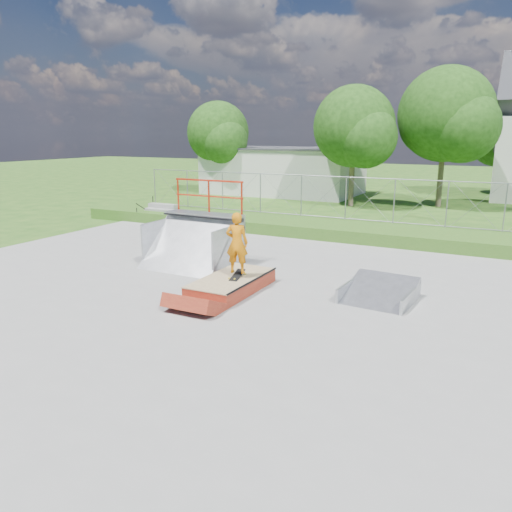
{
  "coord_description": "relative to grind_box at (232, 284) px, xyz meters",
  "views": [
    {
      "loc": [
        6.17,
        -9.72,
        4.04
      ],
      "look_at": [
        0.72,
        0.88,
        1.1
      ],
      "focal_mm": 35.0,
      "sensor_mm": 36.0,
      "label": 1
    }
  ],
  "objects": [
    {
      "name": "ground",
      "position": [
        0.1,
        -1.08,
        -0.2
      ],
      "size": [
        120.0,
        120.0,
        0.0
      ],
      "primitive_type": "plane",
      "color": "#245317",
      "rests_on": "ground"
    },
    {
      "name": "concrete_pad",
      "position": [
        0.1,
        -1.08,
        -0.18
      ],
      "size": [
        20.0,
        16.0,
        0.04
      ],
      "primitive_type": "cube",
      "color": "gray",
      "rests_on": "ground"
    },
    {
      "name": "grass_berm",
      "position": [
        0.1,
        8.42,
        0.05
      ],
      "size": [
        24.0,
        3.0,
        0.5
      ],
      "primitive_type": "cube",
      "color": "#245317",
      "rests_on": "ground"
    },
    {
      "name": "grind_box",
      "position": [
        0.0,
        0.0,
        0.0
      ],
      "size": [
        1.3,
        2.68,
        0.4
      ],
      "rotation": [
        0.0,
        0.0,
        -0.0
      ],
      "color": "maroon",
      "rests_on": "concrete_pad"
    },
    {
      "name": "quarter_pipe",
      "position": [
        -2.35,
        1.59,
        1.1
      ],
      "size": [
        2.63,
        2.23,
        2.61
      ],
      "primitive_type": null,
      "rotation": [
        0.0,
        0.0,
        -0.01
      ],
      "color": "#93969A",
      "rests_on": "concrete_pad"
    },
    {
      "name": "flat_bank_ramp",
      "position": [
        3.61,
        0.98,
        0.05
      ],
      "size": [
        1.75,
        1.85,
        0.5
      ],
      "primitive_type": null,
      "rotation": [
        0.0,
        0.0,
        -0.08
      ],
      "color": "#93969A",
      "rests_on": "concrete_pad"
    },
    {
      "name": "skateboard",
      "position": [
        0.13,
        0.07,
        0.24
      ],
      "size": [
        0.38,
        0.82,
        0.13
      ],
      "primitive_type": "cube",
      "rotation": [
        0.14,
        0.0,
        0.21
      ],
      "color": "black",
      "rests_on": "grind_box"
    },
    {
      "name": "skater",
      "position": [
        0.13,
        0.07,
        1.04
      ],
      "size": [
        0.65,
        0.51,
        1.59
      ],
      "primitive_type": "imported",
      "rotation": [
        0.0,
        0.0,
        3.39
      ],
      "color": "orange",
      "rests_on": "grind_box"
    },
    {
      "name": "concrete_stairs",
      "position": [
        -8.4,
        7.62,
        0.2
      ],
      "size": [
        1.5,
        1.6,
        0.8
      ],
      "primitive_type": null,
      "color": "gray",
      "rests_on": "ground"
    },
    {
      "name": "chain_link_fence",
      "position": [
        0.1,
        9.42,
        1.2
      ],
      "size": [
        20.0,
        0.06,
        1.8
      ],
      "primitive_type": null,
      "color": "gray",
      "rests_on": "grass_berm"
    },
    {
      "name": "utility_building_flat",
      "position": [
        -7.9,
        20.92,
        1.3
      ],
      "size": [
        10.0,
        6.0,
        3.0
      ],
      "primitive_type": "cube",
      "color": "#B8B8B4",
      "rests_on": "ground"
    },
    {
      "name": "tree_left_near",
      "position": [
        -1.65,
        16.75,
        4.04
      ],
      "size": [
        4.76,
        4.48,
        6.65
      ],
      "color": "brown",
      "rests_on": "ground"
    },
    {
      "name": "tree_center",
      "position": [
        2.88,
        18.73,
        4.65
      ],
      "size": [
        5.44,
        5.12,
        7.6
      ],
      "color": "brown",
      "rests_on": "ground"
    },
    {
      "name": "tree_left_far",
      "position": [
        -11.67,
        18.76,
        3.74
      ],
      "size": [
        4.42,
        4.16,
        6.18
      ],
      "color": "brown",
      "rests_on": "ground"
    },
    {
      "name": "tree_back_mid",
      "position": [
        5.31,
        26.78,
        3.43
      ],
      "size": [
        4.08,
        3.84,
        5.7
      ],
      "color": "brown",
      "rests_on": "ground"
    }
  ]
}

